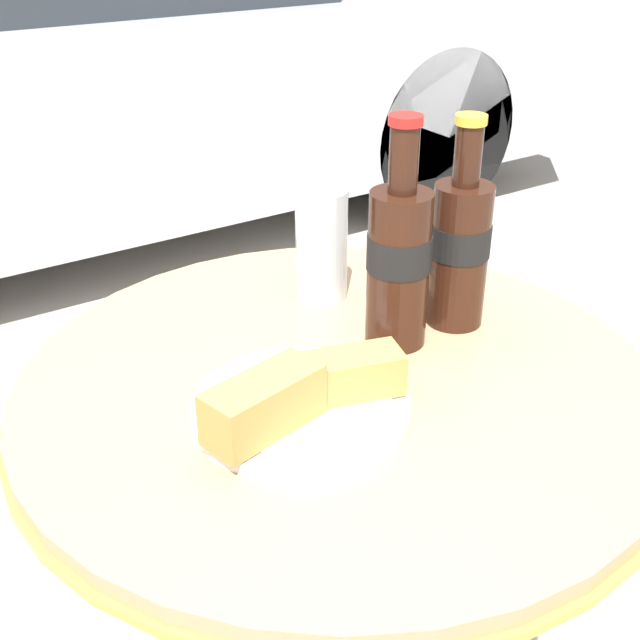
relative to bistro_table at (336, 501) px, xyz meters
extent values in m
cylinder|color=gold|center=(0.00, 0.00, -0.21)|extent=(0.08, 0.08, 0.73)
cylinder|color=gold|center=(0.00, 0.00, 0.15)|extent=(0.70, 0.70, 0.01)
cylinder|color=tan|center=(0.00, 0.00, 0.17)|extent=(0.69, 0.69, 0.02)
cylinder|color=#33190F|center=(0.18, 0.02, 0.26)|extent=(0.07, 0.07, 0.17)
cylinder|color=black|center=(0.18, 0.02, 0.28)|extent=(0.07, 0.07, 0.04)
cylinder|color=#33190F|center=(0.18, 0.02, 0.38)|extent=(0.03, 0.03, 0.07)
cylinder|color=gold|center=(0.18, 0.02, 0.42)|extent=(0.04, 0.04, 0.01)
cylinder|color=#33190F|center=(0.10, 0.02, 0.27)|extent=(0.07, 0.07, 0.18)
cylinder|color=black|center=(0.10, 0.02, 0.29)|extent=(0.07, 0.07, 0.04)
cylinder|color=#33190F|center=(0.10, 0.02, 0.39)|extent=(0.03, 0.03, 0.07)
cylinder|color=red|center=(0.10, 0.02, 0.43)|extent=(0.04, 0.04, 0.01)
cylinder|color=silver|center=(0.09, 0.16, 0.23)|extent=(0.06, 0.06, 0.11)
cylinder|color=silver|center=(0.09, 0.16, 0.25)|extent=(0.06, 0.06, 0.14)
cylinder|color=white|center=(-0.07, -0.04, 0.18)|extent=(0.22, 0.22, 0.01)
cube|color=white|center=(-0.07, -0.04, 0.19)|extent=(0.16, 0.16, 0.00)
cube|color=#C68E47|center=(-0.12, -0.06, 0.22)|extent=(0.13, 0.07, 0.05)
cube|color=#C68E47|center=(-0.02, -0.05, 0.21)|extent=(0.12, 0.07, 0.04)
cube|color=#B7B7BC|center=(0.56, 2.66, -0.06)|extent=(3.80, 1.82, 0.68)
cylinder|color=black|center=(1.74, 3.46, -0.24)|extent=(0.69, 0.22, 0.69)
cylinder|color=black|center=(1.74, 1.85, -0.24)|extent=(0.69, 0.22, 0.69)
camera|label=1|loc=(-0.42, -0.60, 0.64)|focal=45.00mm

